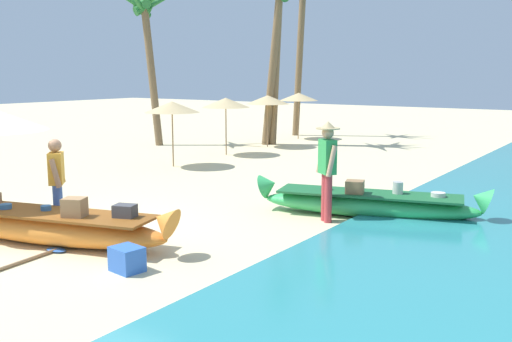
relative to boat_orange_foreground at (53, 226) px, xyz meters
name	(u,v)px	position (x,y,z in m)	size (l,w,h in m)	color
ground_plane	(79,233)	(-0.16, 0.63, -0.30)	(80.00, 80.00, 0.00)	beige
boat_orange_foreground	(53,226)	(0.00, 0.00, 0.00)	(4.43, 1.88, 0.83)	orange
boat_green_midground	(368,203)	(3.47, 4.53, -0.03)	(4.40, 1.86, 0.78)	#38B760
person_vendor_hatted	(327,164)	(2.97, 3.75, 0.78)	(0.56, 0.50, 1.86)	#B2383D
person_tourist_customer	(57,181)	(-0.43, 0.45, 0.63)	(0.52, 0.53, 1.63)	#3D5BA8
parasol_row_0	(172,107)	(-3.74, 6.98, 1.45)	(1.60, 1.60, 1.91)	#8E6B47
parasol_row_1	(226,103)	(-3.96, 9.84, 1.45)	(1.60, 1.60, 1.91)	#8E6B47
parasol_row_2	(268,100)	(-3.99, 12.43, 1.45)	(1.60, 1.60, 1.91)	#8E6B47
parasol_row_3	(299,97)	(-4.40, 15.42, 1.45)	(1.60, 1.60, 1.91)	#8E6B47
palm_tree_tall_inland	(146,21)	(-8.20, 10.54, 4.34)	(2.74, 2.59, 5.89)	brown
palm_tree_leaning_seaward	(278,10)	(-3.91, 13.01, 4.72)	(2.72, 2.74, 6.35)	brown
cooler_box	(127,259)	(1.97, -0.26, -0.12)	(0.43, 0.35, 0.35)	blue
paddle	(28,260)	(0.45, -0.79, -0.27)	(0.40, 1.76, 0.05)	#8E6B47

